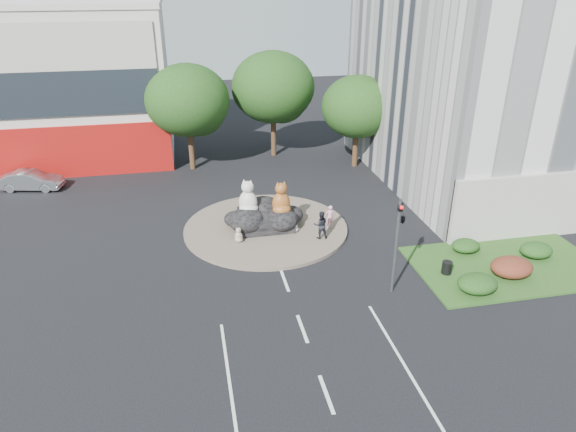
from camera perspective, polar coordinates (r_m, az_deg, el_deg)
name	(u,v)px	position (r m, az deg, el deg)	size (l,w,h in m)	color
ground	(302,329)	(23.30, 1.61, -12.42)	(120.00, 120.00, 0.00)	black
roundabout_island	(266,228)	(31.60, -2.48, -1.33)	(10.00, 10.00, 0.20)	brown
rock_plinth	(266,220)	(31.36, -2.50, -0.43)	(3.20, 2.60, 0.90)	black
shophouse_block	(10,84)	(48.51, -28.53, 12.78)	(25.20, 12.30, 17.40)	beige
grass_verge	(507,266)	(30.09, 23.17, -5.09)	(10.00, 6.00, 0.12)	#294316
tree_left	(189,104)	(40.99, -10.99, 12.17)	(6.46, 6.46, 8.27)	#382314
tree_mid	(274,90)	(43.51, -1.60, 13.77)	(6.84, 6.84, 8.76)	#382314
tree_right	(358,110)	(41.41, 7.80, 11.64)	(5.70, 5.70, 7.30)	#382314
hedge_near_green	(477,284)	(26.88, 20.30, -7.06)	(2.00, 1.60, 0.90)	#123310
hedge_red	(512,267)	(28.86, 23.59, -5.23)	(2.20, 1.76, 0.99)	#4E1F14
hedge_mid_green	(536,250)	(31.35, 25.86, -3.42)	(1.80, 1.44, 0.81)	#123310
hedge_back_green	(466,246)	(30.42, 19.15, -3.14)	(1.60, 1.28, 0.72)	#123310
traffic_light	(400,226)	(24.46, 12.35, -1.08)	(0.44, 1.24, 5.00)	#595B60
street_lamp	(484,156)	(32.55, 20.99, 6.27)	(2.34, 0.22, 8.06)	#595B60
cat_white	(248,197)	(30.78, -4.48, 2.17)	(1.31, 1.14, 2.19)	beige
cat_tabby	(281,198)	(30.65, -0.77, 2.04)	(1.26, 1.09, 2.10)	#C27A28
kitten_calico	(239,234)	(29.73, -5.52, -2.03)	(0.55, 0.47, 0.91)	beige
kitten_white	(294,225)	(30.74, 0.71, -1.00)	(0.52, 0.45, 0.86)	beige
pedestrian_pink	(330,217)	(31.13, 4.66, -0.09)	(0.54, 0.36, 1.49)	pink
pedestrian_dark	(321,225)	(29.86, 3.66, -0.99)	(0.83, 0.64, 1.70)	black
parked_car	(31,180)	(41.64, -26.64, 3.57)	(1.51, 4.34, 1.43)	#9EA2A6
litter_bin	(447,268)	(27.99, 17.23, -5.49)	(0.52, 0.52, 0.68)	black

